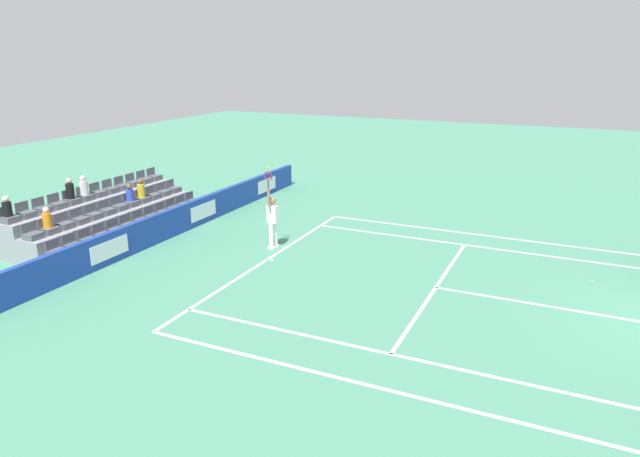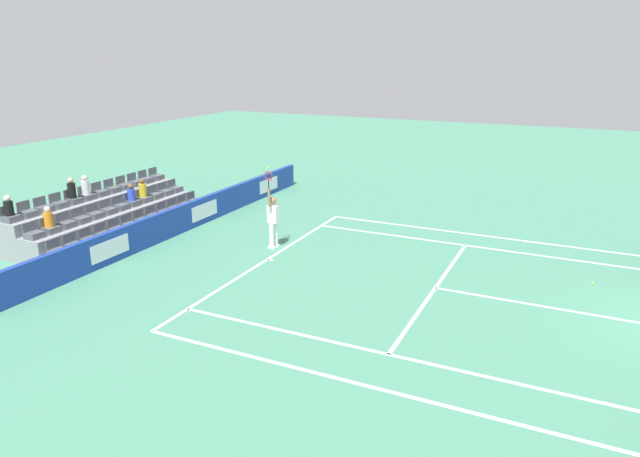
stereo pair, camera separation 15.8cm
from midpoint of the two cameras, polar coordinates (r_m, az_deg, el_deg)
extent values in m
cube|color=white|center=(18.53, -5.50, -3.08)|extent=(10.97, 0.10, 0.01)
cube|color=white|center=(16.63, 11.21, -5.78)|extent=(8.23, 0.10, 0.01)
cube|color=white|center=(16.29, 22.27, -7.31)|extent=(0.10, 6.40, 0.01)
cube|color=white|center=(12.94, 8.70, -12.69)|extent=(0.10, 11.89, 0.01)
cube|color=white|center=(20.34, 15.25, -1.75)|extent=(0.10, 11.89, 0.01)
cube|color=white|center=(11.81, 6.75, -15.77)|extent=(0.10, 11.89, 0.01)
cube|color=white|center=(21.63, 15.88, -0.67)|extent=(0.10, 11.89, 0.01)
cube|color=white|center=(18.48, -5.23, -3.12)|extent=(0.10, 0.20, 0.01)
cube|color=#193899|center=(20.80, -15.94, 0.07)|extent=(19.71, 0.20, 1.02)
cube|color=white|center=(26.56, -5.47, 4.33)|extent=(1.58, 0.01, 0.57)
cube|color=white|center=(22.57, -11.72, 1.72)|extent=(1.58, 0.01, 0.57)
cube|color=white|center=(19.03, -20.44, -1.96)|extent=(1.58, 0.01, 0.57)
cylinder|color=white|center=(19.56, -4.72, -0.57)|extent=(0.16, 0.16, 0.90)
cylinder|color=white|center=(19.37, -5.11, -0.76)|extent=(0.16, 0.16, 0.90)
cube|color=white|center=(19.69, -4.69, -1.70)|extent=(0.14, 0.27, 0.08)
cube|color=white|center=(19.50, -5.07, -1.90)|extent=(0.14, 0.27, 0.08)
cube|color=white|center=(19.25, -4.97, 1.46)|extent=(0.24, 0.37, 0.60)
sphere|color=#9E7251|center=(19.13, -5.01, 2.79)|extent=(0.24, 0.24, 0.24)
cylinder|color=#9E7251|center=(18.91, -5.38, 3.08)|extent=(0.09, 0.09, 0.62)
cylinder|color=#9E7251|center=(19.39, -4.50, 1.66)|extent=(0.09, 0.09, 0.56)
cylinder|color=black|center=(18.81, -5.42, 4.41)|extent=(0.04, 0.04, 0.28)
torus|color=red|center=(18.75, -5.44, 5.24)|extent=(0.05, 0.31, 0.31)
sphere|color=#D1E533|center=(18.69, -5.47, 6.08)|extent=(0.07, 0.07, 0.07)
cube|color=gray|center=(21.58, -18.06, -0.34)|extent=(7.44, 0.95, 0.42)
cube|color=#545960|center=(23.99, -12.69, 2.60)|extent=(0.48, 0.44, 0.20)
cube|color=#545960|center=(24.05, -13.11, 3.22)|extent=(0.48, 0.04, 0.30)
cube|color=#545960|center=(23.52, -13.59, 2.25)|extent=(0.48, 0.44, 0.20)
cube|color=#545960|center=(23.58, -14.02, 2.88)|extent=(0.48, 0.04, 0.30)
cube|color=#545960|center=(23.06, -14.53, 1.88)|extent=(0.48, 0.44, 0.20)
cube|color=#545960|center=(23.12, -14.97, 2.52)|extent=(0.48, 0.04, 0.30)
cube|color=#545960|center=(22.60, -15.51, 1.49)|extent=(0.48, 0.44, 0.20)
cube|color=#545960|center=(22.66, -15.95, 2.15)|extent=(0.48, 0.04, 0.30)
cube|color=#545960|center=(22.15, -16.53, 1.09)|extent=(0.48, 0.44, 0.20)
cube|color=#545960|center=(22.21, -16.97, 1.76)|extent=(0.48, 0.04, 0.30)
cube|color=#545960|center=(21.71, -17.59, 0.67)|extent=(0.48, 0.44, 0.20)
cube|color=#545960|center=(21.77, -18.04, 1.36)|extent=(0.48, 0.04, 0.30)
cube|color=#545960|center=(21.28, -18.69, 0.23)|extent=(0.48, 0.44, 0.20)
cube|color=#545960|center=(21.34, -19.15, 0.94)|extent=(0.48, 0.04, 0.30)
cube|color=#545960|center=(20.85, -19.84, -0.22)|extent=(0.48, 0.44, 0.20)
cube|color=#545960|center=(20.92, -20.30, 0.50)|extent=(0.48, 0.04, 0.30)
cube|color=#545960|center=(20.44, -21.03, -0.70)|extent=(0.48, 0.44, 0.20)
cube|color=#545960|center=(20.51, -21.50, 0.04)|extent=(0.48, 0.04, 0.30)
cube|color=#545960|center=(20.04, -22.28, -1.19)|extent=(0.48, 0.44, 0.20)
cube|color=#545960|center=(20.11, -22.75, -0.43)|extent=(0.48, 0.04, 0.30)
cube|color=#545960|center=(19.65, -23.57, -1.70)|extent=(0.48, 0.44, 0.20)
cube|color=#545960|center=(19.72, -24.05, -0.93)|extent=(0.48, 0.04, 0.30)
cube|color=#545960|center=(19.27, -24.92, -2.23)|extent=(0.48, 0.44, 0.20)
cube|color=#545960|center=(19.35, -25.40, -1.44)|extent=(0.48, 0.04, 0.30)
cube|color=gray|center=(22.16, -19.93, 0.50)|extent=(7.44, 0.95, 0.84)
cube|color=#545960|center=(24.47, -14.53, 3.77)|extent=(0.48, 0.44, 0.20)
cube|color=#545960|center=(24.54, -14.94, 4.37)|extent=(0.48, 0.04, 0.30)
cube|color=#545960|center=(24.01, -15.46, 3.44)|extent=(0.48, 0.44, 0.20)
cube|color=#545960|center=(24.08, -15.87, 4.06)|extent=(0.48, 0.04, 0.30)
cube|color=#545960|center=(23.55, -16.41, 3.10)|extent=(0.48, 0.44, 0.20)
cube|color=#545960|center=(23.63, -16.83, 3.73)|extent=(0.48, 0.04, 0.30)
cube|color=#545960|center=(23.11, -17.41, 2.74)|extent=(0.48, 0.44, 0.20)
cube|color=#545960|center=(23.18, -17.83, 3.39)|extent=(0.48, 0.04, 0.30)
cube|color=#545960|center=(22.67, -18.44, 2.37)|extent=(0.48, 0.44, 0.20)
cube|color=#545960|center=(22.74, -18.87, 3.03)|extent=(0.48, 0.04, 0.30)
cube|color=#545960|center=(22.24, -19.51, 1.99)|extent=(0.48, 0.44, 0.20)
cube|color=#545960|center=(22.31, -19.95, 2.66)|extent=(0.48, 0.04, 0.30)
cube|color=#545960|center=(21.82, -20.63, 1.59)|extent=(0.48, 0.44, 0.20)
cube|color=#545960|center=(21.89, -21.07, 2.27)|extent=(0.48, 0.04, 0.30)
cube|color=#545960|center=(21.40, -21.78, 1.17)|extent=(0.48, 0.44, 0.20)
cube|color=#545960|center=(21.48, -22.23, 1.87)|extent=(0.48, 0.04, 0.30)
cube|color=#545960|center=(21.00, -22.98, 0.74)|extent=(0.48, 0.44, 0.20)
cube|color=#545960|center=(21.08, -23.43, 1.45)|extent=(0.48, 0.04, 0.30)
cube|color=#545960|center=(20.61, -24.23, 0.29)|extent=(0.48, 0.44, 0.20)
cube|color=#545960|center=(20.69, -24.68, 1.01)|extent=(0.48, 0.04, 0.30)
cube|color=#545960|center=(20.23, -25.52, -0.18)|extent=(0.48, 0.44, 0.20)
cube|color=#545960|center=(20.32, -25.98, 0.56)|extent=(0.48, 0.04, 0.30)
cube|color=#545960|center=(19.87, -26.87, -0.67)|extent=(0.48, 0.44, 0.20)
cube|color=#545960|center=(19.95, -27.33, 0.09)|extent=(0.48, 0.04, 0.30)
cube|color=gray|center=(22.77, -21.70, 1.28)|extent=(7.44, 0.95, 1.26)
cube|color=#545960|center=(24.98, -16.31, 4.88)|extent=(0.48, 0.44, 0.20)
cube|color=#545960|center=(25.06, -16.71, 5.47)|extent=(0.48, 0.04, 0.30)
cube|color=#545960|center=(24.53, -17.25, 4.58)|extent=(0.48, 0.44, 0.20)
cube|color=#545960|center=(24.61, -17.65, 5.18)|extent=(0.48, 0.04, 0.30)
cube|color=#545960|center=(24.09, -18.22, 4.27)|extent=(0.48, 0.44, 0.20)
cube|color=#545960|center=(24.17, -18.62, 4.88)|extent=(0.48, 0.04, 0.30)
cube|color=#545960|center=(23.65, -19.22, 3.94)|extent=(0.48, 0.44, 0.20)
cube|color=#545960|center=(23.73, -19.63, 4.56)|extent=(0.48, 0.04, 0.30)
cube|color=#545960|center=(23.22, -20.27, 3.60)|extent=(0.48, 0.44, 0.20)
cube|color=#545960|center=(23.31, -20.68, 4.24)|extent=(0.48, 0.04, 0.30)
cube|color=#545960|center=(22.80, -21.35, 3.25)|extent=(0.48, 0.44, 0.20)
cube|color=#545960|center=(22.89, -21.77, 3.89)|extent=(0.48, 0.04, 0.30)
cube|color=#545960|center=(22.39, -22.47, 2.88)|extent=(0.48, 0.44, 0.20)
cube|color=#545960|center=(22.48, -22.89, 3.54)|extent=(0.48, 0.04, 0.30)
cube|color=#545960|center=(21.99, -23.63, 2.49)|extent=(0.48, 0.44, 0.20)
cube|color=#545960|center=(22.08, -24.05, 3.17)|extent=(0.48, 0.04, 0.30)
cube|color=#545960|center=(21.60, -24.83, 2.09)|extent=(0.48, 0.44, 0.20)
cube|color=#545960|center=(21.69, -25.26, 2.78)|extent=(0.48, 0.04, 0.30)
cube|color=#545960|center=(21.22, -26.07, 1.68)|extent=(0.48, 0.44, 0.20)
cube|color=#545960|center=(21.31, -26.51, 2.38)|extent=(0.48, 0.04, 0.30)
cube|color=#545960|center=(20.85, -27.36, 1.25)|extent=(0.48, 0.44, 0.20)
cube|color=#545960|center=(20.95, -27.80, 1.97)|extent=(0.48, 0.04, 0.30)
cube|color=#545960|center=(20.49, -28.70, 0.80)|extent=(0.48, 0.44, 0.20)
cube|color=#545960|center=(20.59, -29.13, 1.53)|extent=(0.48, 0.04, 0.30)
cylinder|color=orange|center=(20.18, -25.74, 0.75)|extent=(0.28, 0.28, 0.47)
sphere|color=beige|center=(20.10, -25.86, 1.67)|extent=(0.20, 0.20, 0.20)
cylinder|color=black|center=(21.94, -23.83, 3.43)|extent=(0.28, 0.28, 0.53)
sphere|color=#D3A884|center=(21.87, -23.94, 4.36)|extent=(0.20, 0.20, 0.20)
cylinder|color=white|center=(22.35, -22.66, 3.75)|extent=(0.28, 0.28, 0.50)
sphere|color=beige|center=(22.28, -22.76, 4.63)|extent=(0.20, 0.20, 0.20)
cylinder|color=black|center=(20.45, -28.92, 1.70)|extent=(0.28, 0.28, 0.46)
sphere|color=beige|center=(20.38, -29.05, 2.60)|extent=(0.20, 0.20, 0.20)
cylinder|color=yellow|center=(23.06, -17.58, 3.62)|extent=(0.28, 0.28, 0.52)
sphere|color=brown|center=(22.98, -17.66, 4.49)|extent=(0.20, 0.20, 0.20)
cylinder|color=blue|center=(22.63, -18.61, 3.17)|extent=(0.28, 0.28, 0.44)
sphere|color=brown|center=(22.56, -18.69, 3.95)|extent=(0.20, 0.20, 0.20)
sphere|color=#D1E533|center=(18.34, 25.26, -4.85)|extent=(0.07, 0.07, 0.07)
camera|label=1|loc=(0.08, -90.25, -0.08)|focal=32.11mm
camera|label=2|loc=(0.08, 89.75, 0.08)|focal=32.11mm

